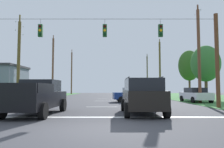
{
  "coord_description": "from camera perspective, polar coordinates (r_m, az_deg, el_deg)",
  "views": [
    {
      "loc": [
        0.79,
        -7.59,
        1.46
      ],
      "look_at": [
        0.72,
        12.18,
        2.78
      ],
      "focal_mm": 34.13,
      "sensor_mm": 36.0,
      "label": 1
    }
  ],
  "objects": [
    {
      "name": "ground_plane",
      "position": [
        7.77,
        -5.82,
        -14.66
      ],
      "size": [
        120.0,
        120.0,
        0.0
      ],
      "primitive_type": "plane",
      "color": "#3D3D42"
    },
    {
      "name": "stop_bar_stripe",
      "position": [
        10.97,
        -4.0,
        -11.46
      ],
      "size": [
        15.55,
        0.45,
        0.01
      ],
      "primitive_type": "cube",
      "color": "white",
      "rests_on": "ground"
    },
    {
      "name": "lane_dash_0",
      "position": [
        16.92,
        -2.49,
        -8.77
      ],
      "size": [
        2.5,
        0.15,
        0.01
      ],
      "primitive_type": "cube",
      "rotation": [
        0.0,
        0.0,
        1.57
      ],
      "color": "white",
      "rests_on": "ground"
    },
    {
      "name": "lane_dash_1",
      "position": [
        24.67,
        -1.63,
        -7.22
      ],
      "size": [
        2.5,
        0.15,
        0.01
      ],
      "primitive_type": "cube",
      "rotation": [
        0.0,
        0.0,
        1.57
      ],
      "color": "white",
      "rests_on": "ground"
    },
    {
      "name": "lane_dash_2",
      "position": [
        29.35,
        -1.34,
        -6.68
      ],
      "size": [
        2.5,
        0.15,
        0.01
      ],
      "primitive_type": "cube",
      "rotation": [
        0.0,
        0.0,
        1.57
      ],
      "color": "white",
      "rests_on": "ground"
    },
    {
      "name": "overhead_signal_span",
      "position": [
        16.22,
        -3.22,
        5.02
      ],
      "size": [
        18.25,
        0.31,
        7.18
      ],
      "color": "brown",
      "rests_on": "ground"
    },
    {
      "name": "pickup_truck",
      "position": [
        12.7,
        -19.1,
        -5.85
      ],
      "size": [
        2.39,
        5.45,
        1.95
      ],
      "color": "black",
      "rests_on": "ground"
    },
    {
      "name": "suv_black",
      "position": [
        12.24,
        8.26,
        -5.67
      ],
      "size": [
        2.22,
        4.81,
        2.05
      ],
      "color": "black",
      "rests_on": "ground"
    },
    {
      "name": "distant_car_crossing_white",
      "position": [
        23.98,
        21.65,
        -5.17
      ],
      "size": [
        2.23,
        4.4,
        1.52
      ],
      "color": "silver",
      "rests_on": "ground"
    },
    {
      "name": "distant_car_far_parked",
      "position": [
        22.85,
        5.97,
        -5.49
      ],
      "size": [
        4.46,
        2.35,
        1.52
      ],
      "color": "navy",
      "rests_on": "ground"
    },
    {
      "name": "utility_pole_mid_right",
      "position": [
        23.07,
        22.48,
        4.9
      ],
      "size": [
        0.3,
        1.53,
        9.94
      ],
      "color": "brown",
      "rests_on": "ground"
    },
    {
      "name": "utility_pole_far_right",
      "position": [
        38.63,
        12.92,
        1.65
      ],
      "size": [
        0.32,
        1.81,
        10.27
      ],
      "color": "brown",
      "rests_on": "ground"
    },
    {
      "name": "utility_pole_near_left",
      "position": [
        53.72,
        9.64,
        -0.1
      ],
      "size": [
        0.3,
        1.65,
        10.09
      ],
      "color": "brown",
      "rests_on": "ground"
    },
    {
      "name": "utility_pole_far_left",
      "position": [
        24.51,
        -23.51,
        3.68
      ],
      "size": [
        0.32,
        1.94,
        9.29
      ],
      "color": "brown",
      "rests_on": "ground"
    },
    {
      "name": "utility_pole_distant_right",
      "position": [
        38.08,
        -15.35,
        2.08
      ],
      "size": [
        0.32,
        1.74,
        10.67
      ],
      "color": "brown",
      "rests_on": "ground"
    },
    {
      "name": "utility_pole_distant_left",
      "position": [
        54.23,
        -10.56,
        0.38
      ],
      "size": [
        0.32,
        1.92,
        11.22
      ],
      "color": "brown",
      "rests_on": "ground"
    },
    {
      "name": "tree_roadside_far_right",
      "position": [
        29.6,
        23.97,
        2.55
      ],
      "size": [
        3.62,
        3.62,
        6.91
      ],
      "color": "brown",
      "rests_on": "ground"
    },
    {
      "name": "tree_roadside_left",
      "position": [
        34.92,
        20.17,
        2.13
      ],
      "size": [
        3.25,
        3.25,
        7.31
      ],
      "color": "brown",
      "rests_on": "ground"
    }
  ]
}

